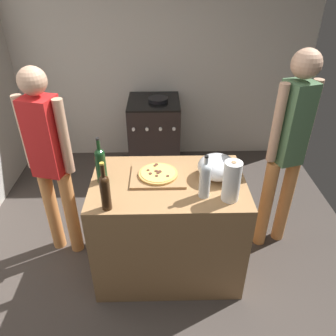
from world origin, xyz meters
TOP-DOWN VIEW (x-y plane):
  - ground_plane at (0.00, 1.30)m, footprint 3.86×3.20m
  - kitchen_wall_rear at (0.00, 2.65)m, footprint 3.86×0.10m
  - counter at (0.16, 0.62)m, footprint 1.13×0.73m
  - cutting_board at (0.09, 0.67)m, footprint 0.40×0.32m
  - pizza at (0.09, 0.68)m, footprint 0.29×0.29m
  - mixing_bowl at (0.52, 0.66)m, footprint 0.29×0.29m
  - paper_towel_roll at (0.57, 0.40)m, footprint 0.12×0.12m
  - wine_bottle_amber at (0.40, 0.44)m, footprint 0.08×0.08m
  - wine_bottle_clear at (-0.32, 0.64)m, footprint 0.08×0.08m
  - wine_bottle_green at (-0.24, 0.32)m, footprint 0.07×0.07m
  - stove at (0.03, 2.25)m, footprint 0.60×0.64m
  - person_in_stripes at (-0.75, 0.86)m, footprint 0.38×0.25m
  - person_in_red at (1.11, 0.91)m, footprint 0.35×0.25m

SIDE VIEW (x-z plane):
  - ground_plane at x=0.00m, z-range -0.02..0.00m
  - counter at x=0.16m, z-range 0.00..0.88m
  - stove at x=0.03m, z-range -0.02..0.90m
  - cutting_board at x=0.09m, z-range 0.88..0.90m
  - pizza at x=0.09m, z-range 0.90..0.93m
  - person_in_stripes at x=-0.75m, z-range 0.13..1.78m
  - mixing_bowl at x=0.52m, z-range 0.88..1.06m
  - person_in_red at x=1.11m, z-range 0.13..1.88m
  - wine_bottle_amber at x=0.40m, z-range 0.87..1.18m
  - paper_towel_roll at x=0.57m, z-range 0.88..1.17m
  - wine_bottle_green at x=-0.24m, z-range 0.85..1.20m
  - wine_bottle_clear at x=-0.32m, z-range 0.85..1.20m
  - kitchen_wall_rear at x=0.00m, z-range 0.00..2.60m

